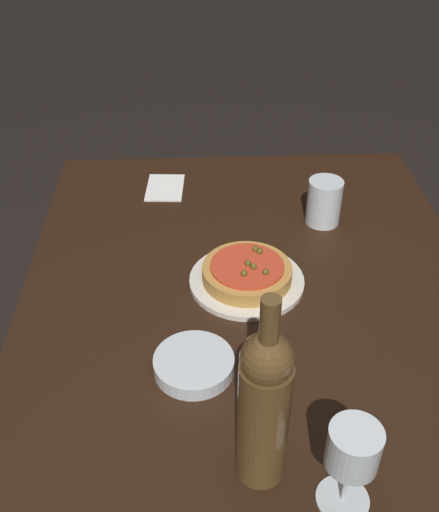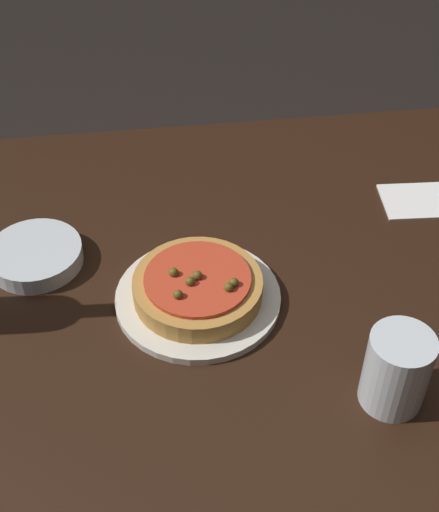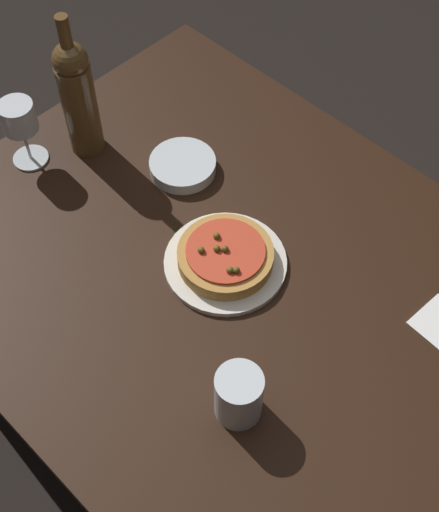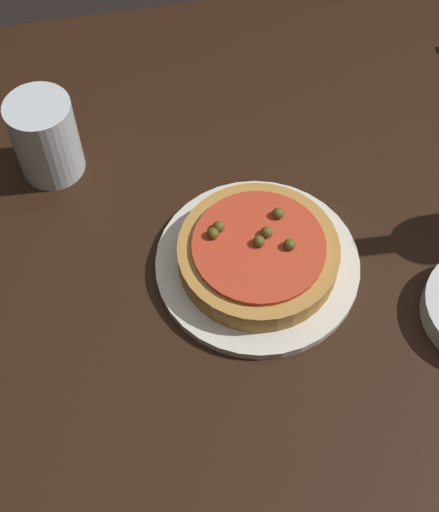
% 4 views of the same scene
% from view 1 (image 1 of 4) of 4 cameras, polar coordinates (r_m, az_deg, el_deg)
% --- Properties ---
extents(ground_plane, '(14.00, 14.00, 0.00)m').
position_cam_1_polar(ground_plane, '(1.80, 2.38, -20.50)').
color(ground_plane, black).
extents(dining_table, '(1.18, 0.97, 0.71)m').
position_cam_1_polar(dining_table, '(1.32, 3.05, -5.79)').
color(dining_table, black).
rests_on(dining_table, ground_plane).
extents(dinner_plate, '(0.24, 0.24, 0.01)m').
position_cam_1_polar(dinner_plate, '(1.27, 2.60, -2.38)').
color(dinner_plate, silver).
rests_on(dinner_plate, dining_table).
extents(pizza, '(0.19, 0.19, 0.05)m').
position_cam_1_polar(pizza, '(1.25, 2.64, -1.53)').
color(pizza, '#BC843D').
rests_on(pizza, dinner_plate).
extents(wine_glass, '(0.08, 0.08, 0.16)m').
position_cam_1_polar(wine_glass, '(0.86, 12.57, -17.79)').
color(wine_glass, silver).
rests_on(wine_glass, dining_table).
extents(wine_bottle, '(0.07, 0.07, 0.34)m').
position_cam_1_polar(wine_bottle, '(0.85, 4.27, -13.98)').
color(wine_bottle, brown).
rests_on(wine_bottle, dining_table).
extents(water_cup, '(0.08, 0.08, 0.11)m').
position_cam_1_polar(water_cup, '(1.45, 9.93, 5.10)').
color(water_cup, silver).
rests_on(water_cup, dining_table).
extents(side_bowl, '(0.14, 0.14, 0.03)m').
position_cam_1_polar(side_bowl, '(1.08, -2.46, -10.26)').
color(side_bowl, silver).
rests_on(side_bowl, dining_table).
extents(paper_napkin, '(0.14, 0.10, 0.00)m').
position_cam_1_polar(paper_napkin, '(1.60, -5.21, 6.51)').
color(paper_napkin, white).
rests_on(paper_napkin, dining_table).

